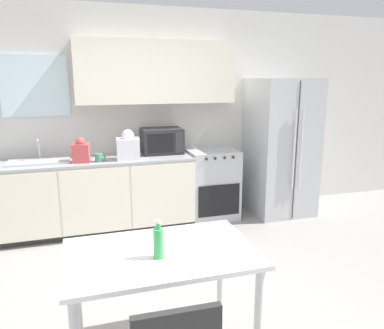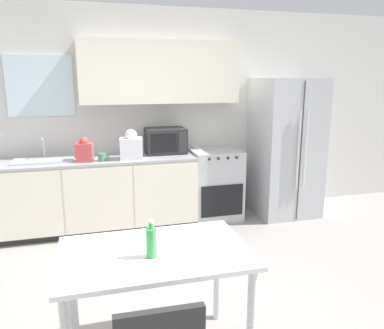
% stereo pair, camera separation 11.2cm
% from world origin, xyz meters
% --- Properties ---
extents(ground_plane, '(12.00, 12.00, 0.00)m').
position_xyz_m(ground_plane, '(0.00, 0.00, 0.00)').
color(ground_plane, gray).
extents(wall_back, '(12.00, 0.38, 2.70)m').
position_xyz_m(wall_back, '(0.07, 2.17, 1.46)').
color(wall_back, silver).
rests_on(wall_back, ground_plane).
extents(kitchen_counter, '(2.37, 0.68, 0.89)m').
position_xyz_m(kitchen_counter, '(-0.43, 1.85, 0.45)').
color(kitchen_counter, '#333333').
rests_on(kitchen_counter, ground_plane).
extents(oven_range, '(0.63, 0.65, 0.92)m').
position_xyz_m(oven_range, '(1.07, 1.86, 0.46)').
color(oven_range, '#B7BABC').
rests_on(oven_range, ground_plane).
extents(refrigerator, '(0.80, 0.82, 1.82)m').
position_xyz_m(refrigerator, '(2.04, 1.79, 0.91)').
color(refrigerator, silver).
rests_on(refrigerator, ground_plane).
extents(kitchen_sink, '(0.68, 0.39, 0.26)m').
position_xyz_m(kitchen_sink, '(-1.02, 1.86, 0.90)').
color(kitchen_sink, '#B7BABC').
rests_on(kitchen_sink, kitchen_counter).
extents(microwave, '(0.50, 0.38, 0.32)m').
position_xyz_m(microwave, '(0.44, 1.96, 1.05)').
color(microwave, '#282828').
rests_on(microwave, kitchen_counter).
extents(coffee_mug, '(0.12, 0.09, 0.09)m').
position_xyz_m(coffee_mug, '(-0.36, 1.68, 0.93)').
color(coffee_mug, '#3F8C66').
rests_on(coffee_mug, kitchen_counter).
extents(grocery_bag_0, '(0.28, 0.25, 0.35)m').
position_xyz_m(grocery_bag_0, '(-0.03, 1.70, 1.04)').
color(grocery_bag_0, white).
rests_on(grocery_bag_0, kitchen_counter).
extents(grocery_bag_1, '(0.20, 0.18, 0.29)m').
position_xyz_m(grocery_bag_1, '(-0.56, 1.70, 1.01)').
color(grocery_bag_1, '#D14C4C').
rests_on(grocery_bag_1, kitchen_counter).
extents(dining_table, '(1.17, 0.74, 0.78)m').
position_xyz_m(dining_table, '(-0.13, -0.55, 0.66)').
color(dining_table, white).
rests_on(dining_table, ground_plane).
extents(drink_bottle, '(0.06, 0.06, 0.24)m').
position_xyz_m(drink_bottle, '(-0.16, -0.63, 0.88)').
color(drink_bottle, '#3FB259').
rests_on(drink_bottle, dining_table).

